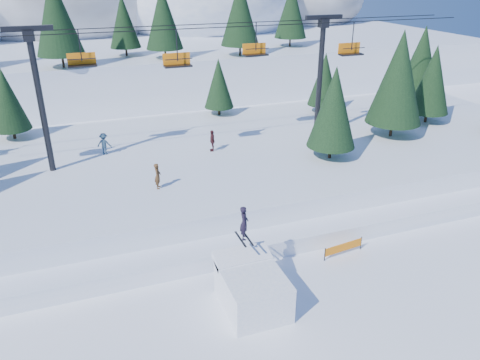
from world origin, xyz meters
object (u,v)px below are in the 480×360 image
object	(u,v)px
jump_kicker	(252,287)
banner_far	(380,226)
chairlift	(175,69)
banner_near	(343,247)

from	to	relation	value
jump_kicker	banner_far	world-z (taller)	jump_kicker
chairlift	banner_near	world-z (taller)	chairlift
chairlift	banner_far	size ratio (longest dim) A/B	16.58
banner_near	banner_far	world-z (taller)	same
jump_kicker	banner_near	bearing A→B (deg)	19.69
jump_kicker	banner_far	size ratio (longest dim) A/B	1.83
jump_kicker	chairlift	distance (m)	18.45
chairlift	banner_far	world-z (taller)	chairlift
jump_kicker	chairlift	bearing A→B (deg)	89.41
banner_near	banner_far	xyz separation A→B (m)	(3.69, 1.45, 0.00)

